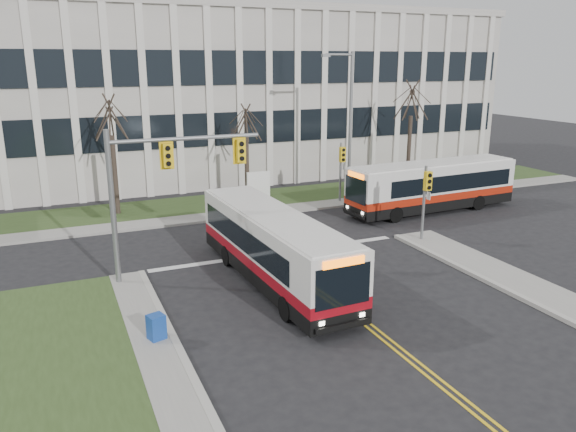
# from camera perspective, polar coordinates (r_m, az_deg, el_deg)

# --- Properties ---
(ground) EXTENTS (120.00, 120.00, 0.00)m
(ground) POSITION_cam_1_polar(r_m,az_deg,el_deg) (19.47, 8.35, -11.10)
(ground) COLOR black
(ground) RESTS_ON ground
(sidewalk_cross) EXTENTS (44.00, 1.60, 0.14)m
(sidewalk_cross) POSITION_cam_1_polar(r_m,az_deg,el_deg) (34.27, 2.27, 1.00)
(sidewalk_cross) COLOR #9E9B93
(sidewalk_cross) RESTS_ON ground
(building_lawn) EXTENTS (44.00, 5.00, 0.12)m
(building_lawn) POSITION_cam_1_polar(r_m,az_deg,el_deg) (36.74, 0.39, 1.99)
(building_lawn) COLOR #30461E
(building_lawn) RESTS_ON ground
(office_building) EXTENTS (40.00, 16.00, 12.00)m
(office_building) POSITION_cam_1_polar(r_m,az_deg,el_deg) (47.03, -5.61, 12.22)
(office_building) COLOR beige
(office_building) RESTS_ON ground
(mast_arm_signal) EXTENTS (6.11, 0.38, 6.20)m
(mast_arm_signal) POSITION_cam_1_polar(r_m,az_deg,el_deg) (22.62, -13.36, 3.86)
(mast_arm_signal) COLOR slate
(mast_arm_signal) RESTS_ON ground
(signal_pole_near) EXTENTS (0.34, 0.39, 3.80)m
(signal_pole_near) POSITION_cam_1_polar(r_m,az_deg,el_deg) (27.91, 13.82, 2.31)
(signal_pole_near) COLOR slate
(signal_pole_near) RESTS_ON ground
(signal_pole_far) EXTENTS (0.34, 0.39, 3.80)m
(signal_pole_far) POSITION_cam_1_polar(r_m,az_deg,el_deg) (34.91, 5.45, 5.30)
(signal_pole_far) COLOR slate
(signal_pole_far) RESTS_ON ground
(streetlight) EXTENTS (2.15, 0.25, 9.20)m
(streetlight) POSITION_cam_1_polar(r_m,az_deg,el_deg) (35.63, 6.13, 9.86)
(streetlight) COLOR slate
(streetlight) RESTS_ON ground
(directory_sign) EXTENTS (1.50, 0.12, 2.00)m
(directory_sign) POSITION_cam_1_polar(r_m,az_deg,el_deg) (35.13, -3.02, 3.19)
(directory_sign) COLOR slate
(directory_sign) RESTS_ON ground
(tree_left) EXTENTS (1.80, 1.80, 7.70)m
(tree_left) POSITION_cam_1_polar(r_m,az_deg,el_deg) (33.03, -17.60, 9.35)
(tree_left) COLOR #42352B
(tree_left) RESTS_ON ground
(tree_mid) EXTENTS (1.80, 1.80, 6.82)m
(tree_mid) POSITION_cam_1_polar(r_m,az_deg,el_deg) (35.01, -4.29, 9.29)
(tree_mid) COLOR #42352B
(tree_mid) RESTS_ON ground
(tree_right) EXTENTS (1.80, 1.80, 8.25)m
(tree_right) POSITION_cam_1_polar(r_m,az_deg,el_deg) (40.28, 12.45, 11.26)
(tree_right) COLOR #42352B
(tree_right) RESTS_ON ground
(bus_main) EXTENTS (2.74, 10.68, 2.83)m
(bus_main) POSITION_cam_1_polar(r_m,az_deg,el_deg) (22.41, -1.44, -3.37)
(bus_main) COLOR silver
(bus_main) RESTS_ON ground
(bus_cross) EXTENTS (10.84, 2.92, 2.86)m
(bus_cross) POSITION_cam_1_polar(r_m,az_deg,el_deg) (34.20, 14.43, 2.83)
(bus_cross) COLOR silver
(bus_cross) RESTS_ON ground
(newspaper_box_blue) EXTENTS (0.61, 0.58, 0.95)m
(newspaper_box_blue) POSITION_cam_1_polar(r_m,az_deg,el_deg) (18.58, -13.22, -11.10)
(newspaper_box_blue) COLOR #163E98
(newspaper_box_blue) RESTS_ON ground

